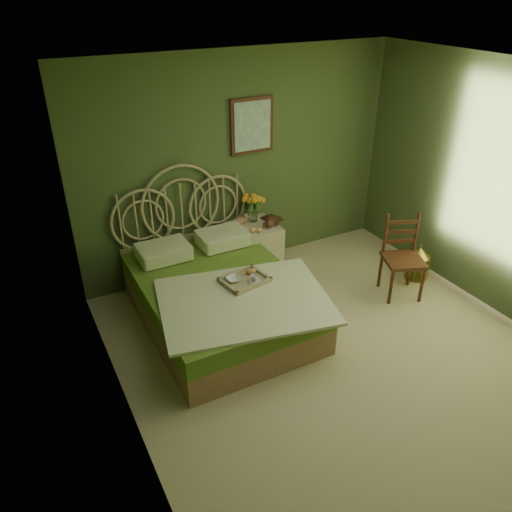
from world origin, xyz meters
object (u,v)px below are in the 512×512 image
birdcage (418,263)px  chair (400,251)px  nightstand (254,242)px  bed (218,294)px

birdcage → chair: bearing=-167.5°
nightstand → birdcage: (1.65, -1.14, -0.17)m
bed → nightstand: bearing=42.7°
chair → birdcage: bearing=34.0°
birdcage → bed: bearing=171.6°
nightstand → chair: (1.22, -1.23, 0.16)m
nightstand → chair: nightstand is taller
bed → birdcage: (2.49, -0.37, -0.11)m
bed → chair: bearing=-12.8°
nightstand → chair: 1.74m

